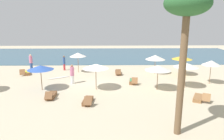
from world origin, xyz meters
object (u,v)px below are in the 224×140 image
(umbrella_6, at_px, (155,57))
(person_2, at_px, (72,74))
(umbrella_8, at_px, (96,66))
(umbrella_5, at_px, (182,58))
(person_1, at_px, (31,62))
(lounger_6, at_px, (133,81))
(surfboard, at_px, (59,77))
(lounger_5, at_px, (199,98))
(palm_3, at_px, (187,12))
(umbrella_3, at_px, (186,65))
(umbrella_4, at_px, (158,68))
(lounger_3, at_px, (88,101))
(person_0, at_px, (64,63))
(umbrella_0, at_px, (40,68))
(umbrella_7, at_px, (211,63))
(umbrella_1, at_px, (78,55))
(lounger_0, at_px, (118,73))
(lounger_4, at_px, (51,96))
(lounger_2, at_px, (27,73))

(umbrella_6, relative_size, person_2, 1.18)
(umbrella_6, relative_size, umbrella_8, 0.96)
(umbrella_5, relative_size, person_1, 1.13)
(lounger_6, xyz_separation_m, surfboard, (-7.51, 1.99, -0.14))
(lounger_5, distance_m, palm_3, 8.40)
(umbrella_3, distance_m, umbrella_4, 2.71)
(lounger_3, xyz_separation_m, person_0, (-3.76, 10.25, 0.75))
(umbrella_0, height_order, lounger_6, umbrella_0)
(umbrella_4, height_order, surfboard, umbrella_4)
(umbrella_0, xyz_separation_m, lounger_3, (4.26, -3.04, -1.83))
(umbrella_0, bearing_deg, umbrella_4, -0.89)
(umbrella_6, distance_m, person_1, 14.79)
(person_1, bearing_deg, umbrella_3, -23.85)
(umbrella_0, xyz_separation_m, umbrella_7, (15.40, 1.51, 0.03))
(lounger_3, bearing_deg, person_1, 126.29)
(umbrella_1, distance_m, umbrella_5, 11.51)
(lounger_0, relative_size, person_0, 0.97)
(lounger_6, bearing_deg, umbrella_5, 26.73)
(umbrella_0, distance_m, palm_3, 12.75)
(lounger_3, height_order, person_1, person_1)
(lounger_5, height_order, lounger_6, lounger_6)
(umbrella_0, relative_size, umbrella_5, 1.03)
(umbrella_8, distance_m, person_1, 11.30)
(umbrella_6, bearing_deg, umbrella_8, -139.60)
(lounger_4, xyz_separation_m, lounger_6, (6.87, 3.74, 0.01))
(umbrella_1, height_order, person_0, umbrella_1)
(umbrella_7, xyz_separation_m, lounger_6, (-7.27, 0.35, -1.85))
(lounger_4, relative_size, person_0, 0.97)
(umbrella_8, relative_size, surfboard, 1.04)
(umbrella_7, bearing_deg, person_2, 178.66)
(umbrella_7, relative_size, lounger_0, 1.31)
(umbrella_1, bearing_deg, umbrella_4, -39.49)
(umbrella_6, bearing_deg, lounger_5, -78.30)
(umbrella_7, height_order, lounger_6, umbrella_7)
(lounger_6, bearing_deg, surfboard, 165.19)
(umbrella_3, xyz_separation_m, lounger_4, (-11.39, -2.34, -1.90))
(umbrella_3, height_order, lounger_6, umbrella_3)
(lounger_5, bearing_deg, umbrella_5, 81.68)
(umbrella_8, xyz_separation_m, lounger_6, (3.43, 1.82, -1.90))
(person_0, distance_m, person_1, 4.11)
(lounger_2, bearing_deg, person_1, 96.91)
(umbrella_8, bearing_deg, person_1, 137.50)
(umbrella_4, bearing_deg, surfboard, 156.88)
(umbrella_5, xyz_separation_m, lounger_5, (-1.07, -7.28, -1.78))
(person_0, height_order, surfboard, person_0)
(umbrella_0, relative_size, umbrella_1, 0.96)
(umbrella_1, height_order, umbrella_8, umbrella_1)
(umbrella_4, bearing_deg, palm_3, -94.20)
(umbrella_3, distance_m, umbrella_6, 5.21)
(person_1, bearing_deg, lounger_3, -53.71)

